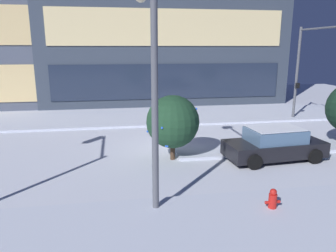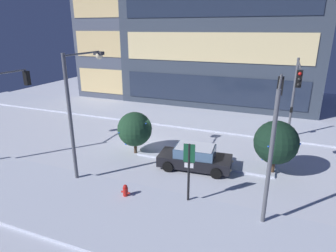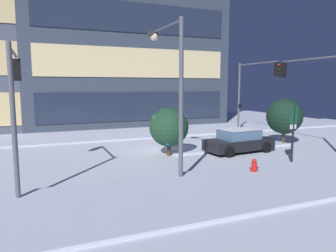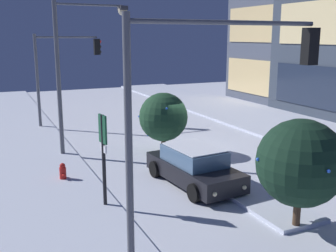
{
  "view_description": "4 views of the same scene",
  "coord_description": "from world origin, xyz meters",
  "px_view_note": "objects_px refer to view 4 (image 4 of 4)",
  "views": [
    {
      "loc": [
        -2.55,
        -14.96,
        5.02
      ],
      "look_at": [
        -0.12,
        0.09,
        1.28
      ],
      "focal_mm": 34.79,
      "sensor_mm": 36.0,
      "label": 1
    },
    {
      "loc": [
        8.94,
        -17.54,
        8.29
      ],
      "look_at": [
        1.86,
        0.17,
        1.84
      ],
      "focal_mm": 30.8,
      "sensor_mm": 36.0,
      "label": 2
    },
    {
      "loc": [
        -7.19,
        -18.18,
        4.2
      ],
      "look_at": [
        0.7,
        0.99,
        1.54
      ],
      "focal_mm": 33.23,
      "sensor_mm": 36.0,
      "label": 3
    },
    {
      "loc": [
        17.46,
        -8.83,
        5.57
      ],
      "look_at": [
        0.08,
        -0.92,
        1.33
      ],
      "focal_mm": 43.16,
      "sensor_mm": 36.0,
      "label": 4
    }
  ],
  "objects_px": {
    "street_lamp_arched": "(79,55)",
    "decorated_tree_median": "(163,117)",
    "car_near": "(194,166)",
    "traffic_light_corner_near_left": "(64,62)",
    "decorated_tree_left_of_median": "(300,163)",
    "traffic_light_corner_near_right": "(214,87)",
    "parking_info_sign": "(103,149)",
    "fire_hydrant": "(63,173)"
  },
  "relations": [
    {
      "from": "street_lamp_arched",
      "to": "decorated_tree_left_of_median",
      "type": "distance_m",
      "value": 11.5
    },
    {
      "from": "car_near",
      "to": "traffic_light_corner_near_left",
      "type": "bearing_deg",
      "value": -173.95
    },
    {
      "from": "traffic_light_corner_near_left",
      "to": "car_near",
      "type": "bearing_deg",
      "value": -79.03
    },
    {
      "from": "decorated_tree_left_of_median",
      "to": "fire_hydrant",
      "type": "bearing_deg",
      "value": -141.14
    },
    {
      "from": "street_lamp_arched",
      "to": "decorated_tree_median",
      "type": "height_order",
      "value": "street_lamp_arched"
    },
    {
      "from": "traffic_light_corner_near_left",
      "to": "fire_hydrant",
      "type": "distance_m",
      "value": 11.05
    },
    {
      "from": "car_near",
      "to": "fire_hydrant",
      "type": "relative_size",
      "value": 6.05
    },
    {
      "from": "car_near",
      "to": "decorated_tree_left_of_median",
      "type": "relative_size",
      "value": 1.4
    },
    {
      "from": "car_near",
      "to": "decorated_tree_left_of_median",
      "type": "bearing_deg",
      "value": 7.48
    },
    {
      "from": "fire_hydrant",
      "to": "parking_info_sign",
      "type": "xyz_separation_m",
      "value": [
        3.11,
        0.82,
        1.66
      ]
    },
    {
      "from": "car_near",
      "to": "parking_info_sign",
      "type": "distance_m",
      "value": 4.03
    },
    {
      "from": "decorated_tree_median",
      "to": "decorated_tree_left_of_median",
      "type": "distance_m",
      "value": 9.11
    },
    {
      "from": "car_near",
      "to": "traffic_light_corner_near_right",
      "type": "relative_size",
      "value": 0.76
    },
    {
      "from": "traffic_light_corner_near_right",
      "to": "parking_info_sign",
      "type": "xyz_separation_m",
      "value": [
        -3.61,
        -1.91,
        -2.31
      ]
    },
    {
      "from": "car_near",
      "to": "traffic_light_corner_near_right",
      "type": "xyz_separation_m",
      "value": [
        4.4,
        -1.81,
        3.63
      ]
    },
    {
      "from": "car_near",
      "to": "traffic_light_corner_near_right",
      "type": "distance_m",
      "value": 5.98
    },
    {
      "from": "street_lamp_arched",
      "to": "decorated_tree_left_of_median",
      "type": "xyz_separation_m",
      "value": [
        10.48,
        3.9,
        -2.69
      ]
    },
    {
      "from": "car_near",
      "to": "decorated_tree_median",
      "type": "relative_size",
      "value": 1.58
    },
    {
      "from": "traffic_light_corner_near_left",
      "to": "traffic_light_corner_near_right",
      "type": "distance_m",
      "value": 16.96
    },
    {
      "from": "street_lamp_arched",
      "to": "fire_hydrant",
      "type": "bearing_deg",
      "value": -116.16
    },
    {
      "from": "traffic_light_corner_near_left",
      "to": "street_lamp_arched",
      "type": "distance_m",
      "value": 6.68
    },
    {
      "from": "car_near",
      "to": "traffic_light_corner_near_right",
      "type": "height_order",
      "value": "traffic_light_corner_near_right"
    },
    {
      "from": "traffic_light_corner_near_left",
      "to": "traffic_light_corner_near_right",
      "type": "relative_size",
      "value": 0.94
    },
    {
      "from": "car_near",
      "to": "street_lamp_arched",
      "type": "distance_m",
      "value": 7.73
    },
    {
      "from": "car_near",
      "to": "street_lamp_arched",
      "type": "bearing_deg",
      "value": -158.82
    },
    {
      "from": "street_lamp_arched",
      "to": "fire_hydrant",
      "type": "distance_m",
      "value": 5.89
    },
    {
      "from": "traffic_light_corner_near_left",
      "to": "traffic_light_corner_near_right",
      "type": "height_order",
      "value": "traffic_light_corner_near_right"
    },
    {
      "from": "traffic_light_corner_near_left",
      "to": "decorated_tree_left_of_median",
      "type": "height_order",
      "value": "traffic_light_corner_near_left"
    },
    {
      "from": "traffic_light_corner_near_left",
      "to": "parking_info_sign",
      "type": "xyz_separation_m",
      "value": [
        13.33,
        -1.29,
        -1.98
      ]
    },
    {
      "from": "car_near",
      "to": "fire_hydrant",
      "type": "xyz_separation_m",
      "value": [
        -2.33,
        -4.54,
        -0.34
      ]
    },
    {
      "from": "street_lamp_arched",
      "to": "fire_hydrant",
      "type": "xyz_separation_m",
      "value": [
        3.6,
        -1.64,
        -4.36
      ]
    },
    {
      "from": "fire_hydrant",
      "to": "decorated_tree_left_of_median",
      "type": "bearing_deg",
      "value": 38.86
    },
    {
      "from": "fire_hydrant",
      "to": "decorated_tree_median",
      "type": "xyz_separation_m",
      "value": [
        -2.22,
        5.28,
        1.39
      ]
    },
    {
      "from": "car_near",
      "to": "decorated_tree_median",
      "type": "xyz_separation_m",
      "value": [
        -4.54,
        0.73,
        1.05
      ]
    },
    {
      "from": "fire_hydrant",
      "to": "decorated_tree_median",
      "type": "distance_m",
      "value": 5.89
    },
    {
      "from": "decorated_tree_left_of_median",
      "to": "parking_info_sign",
      "type": "bearing_deg",
      "value": -128.62
    },
    {
      "from": "traffic_light_corner_near_right",
      "to": "decorated_tree_median",
      "type": "distance_m",
      "value": 9.65
    },
    {
      "from": "traffic_light_corner_near_left",
      "to": "fire_hydrant",
      "type": "height_order",
      "value": "traffic_light_corner_near_left"
    },
    {
      "from": "traffic_light_corner_near_left",
      "to": "street_lamp_arched",
      "type": "height_order",
      "value": "street_lamp_arched"
    },
    {
      "from": "traffic_light_corner_near_right",
      "to": "fire_hydrant",
      "type": "xyz_separation_m",
      "value": [
        -6.72,
        -2.73,
        -3.97
      ]
    },
    {
      "from": "parking_info_sign",
      "to": "street_lamp_arched",
      "type": "bearing_deg",
      "value": 75.96
    },
    {
      "from": "traffic_light_corner_near_right",
      "to": "street_lamp_arched",
      "type": "xyz_separation_m",
      "value": [
        -10.32,
        -1.09,
        0.4
      ]
    }
  ]
}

